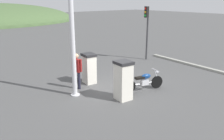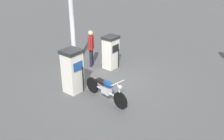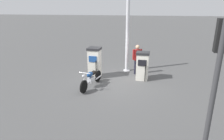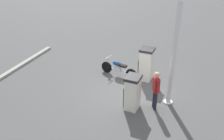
% 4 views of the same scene
% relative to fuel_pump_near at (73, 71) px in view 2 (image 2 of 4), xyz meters
% --- Properties ---
extents(ground_plane, '(120.00, 120.00, 0.00)m').
position_rel_fuel_pump_near_xyz_m(ground_plane, '(0.59, 1.29, -0.85)').
color(ground_plane, '#4C4C4C').
extents(fuel_pump_near, '(0.73, 0.73, 1.67)m').
position_rel_fuel_pump_near_xyz_m(fuel_pump_near, '(0.00, 0.00, 0.00)').
color(fuel_pump_near, silver).
rests_on(fuel_pump_near, ground).
extents(fuel_pump_far, '(0.66, 0.72, 1.51)m').
position_rel_fuel_pump_near_xyz_m(fuel_pump_far, '(0.00, 2.58, -0.08)').
color(fuel_pump_far, silver).
rests_on(fuel_pump_far, ground).
extents(motorcycle_near_pump, '(2.04, 0.77, 0.94)m').
position_rel_fuel_pump_near_xyz_m(motorcycle_near_pump, '(1.40, 0.13, -0.39)').
color(motorcycle_near_pump, black).
rests_on(motorcycle_near_pump, ground).
extents(attendant_person, '(0.33, 0.55, 1.70)m').
position_rel_fuel_pump_near_xyz_m(attendant_person, '(-0.88, 2.27, 0.13)').
color(attendant_person, '#1E1E2D').
rests_on(attendant_person, ground).
extents(canopy_support_pole, '(0.40, 0.40, 4.38)m').
position_rel_fuel_pump_near_xyz_m(canopy_support_pole, '(-1.37, 1.65, 1.27)').
color(canopy_support_pole, silver).
rests_on(canopy_support_pole, ground).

